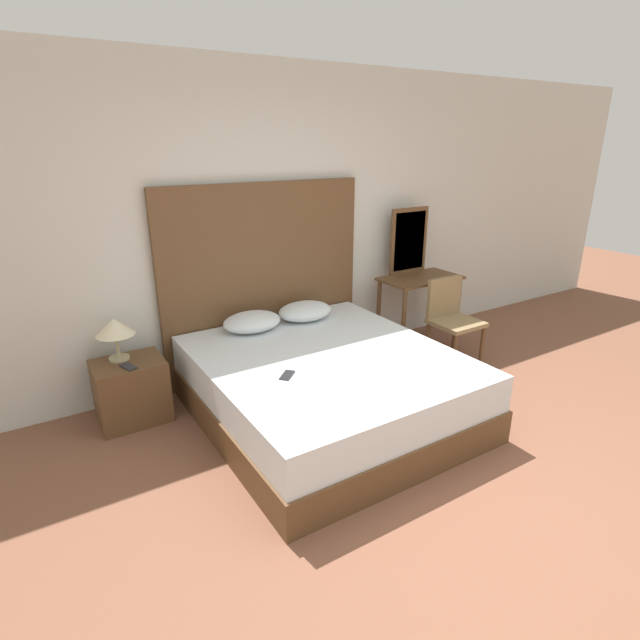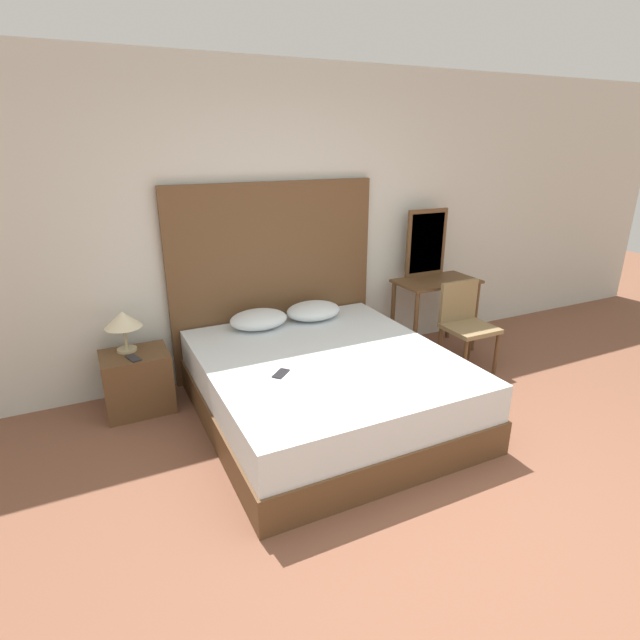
{
  "view_description": "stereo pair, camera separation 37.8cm",
  "coord_description": "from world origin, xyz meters",
  "px_view_note": "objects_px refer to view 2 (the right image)",
  "views": [
    {
      "loc": [
        -2.0,
        -1.42,
        2.07
      ],
      "look_at": [
        -0.11,
        1.59,
        0.78
      ],
      "focal_mm": 28.0,
      "sensor_mm": 36.0,
      "label": 1
    },
    {
      "loc": [
        -1.67,
        -1.61,
        2.07
      ],
      "look_at": [
        -0.11,
        1.59,
        0.78
      ],
      "focal_mm": 28.0,
      "sensor_mm": 36.0,
      "label": 2
    }
  ],
  "objects_px": {
    "phone_on_bed": "(281,373)",
    "table_lamp": "(123,321)",
    "nightstand": "(138,382)",
    "bed": "(326,386)",
    "phone_on_nightstand": "(133,358)",
    "chair": "(465,320)",
    "vanity_desk": "(435,295)"
  },
  "relations": [
    {
      "from": "phone_on_bed",
      "to": "table_lamp",
      "type": "distance_m",
      "value": 1.37
    },
    {
      "from": "phone_on_bed",
      "to": "nightstand",
      "type": "distance_m",
      "value": 1.3
    },
    {
      "from": "table_lamp",
      "to": "bed",
      "type": "bearing_deg",
      "value": -32.2
    },
    {
      "from": "nightstand",
      "to": "phone_on_nightstand",
      "type": "relative_size",
      "value": 3.12
    },
    {
      "from": "phone_on_nightstand",
      "to": "bed",
      "type": "bearing_deg",
      "value": -26.67
    },
    {
      "from": "table_lamp",
      "to": "chair",
      "type": "distance_m",
      "value": 2.99
    },
    {
      "from": "table_lamp",
      "to": "vanity_desk",
      "type": "relative_size",
      "value": 0.4
    },
    {
      "from": "vanity_desk",
      "to": "nightstand",
      "type": "bearing_deg",
      "value": 178.96
    },
    {
      "from": "bed",
      "to": "vanity_desk",
      "type": "xyz_separation_m",
      "value": [
        1.59,
        0.71,
        0.34
      ]
    },
    {
      "from": "bed",
      "to": "phone_on_bed",
      "type": "xyz_separation_m",
      "value": [
        -0.43,
        -0.15,
        0.27
      ]
    },
    {
      "from": "phone_on_bed",
      "to": "chair",
      "type": "distance_m",
      "value": 2.05
    },
    {
      "from": "nightstand",
      "to": "vanity_desk",
      "type": "xyz_separation_m",
      "value": [
        2.89,
        -0.05,
        0.35
      ]
    },
    {
      "from": "phone_on_nightstand",
      "to": "vanity_desk",
      "type": "distance_m",
      "value": 2.91
    },
    {
      "from": "nightstand",
      "to": "chair",
      "type": "relative_size",
      "value": 0.62
    },
    {
      "from": "phone_on_nightstand",
      "to": "chair",
      "type": "relative_size",
      "value": 0.2
    },
    {
      "from": "phone_on_bed",
      "to": "table_lamp",
      "type": "bearing_deg",
      "value": 132.41
    },
    {
      "from": "nightstand",
      "to": "chair",
      "type": "height_order",
      "value": "chair"
    },
    {
      "from": "nightstand",
      "to": "phone_on_nightstand",
      "type": "distance_m",
      "value": 0.27
    },
    {
      "from": "vanity_desk",
      "to": "chair",
      "type": "relative_size",
      "value": 0.99
    },
    {
      "from": "phone_on_bed",
      "to": "nightstand",
      "type": "bearing_deg",
      "value": 133.61
    },
    {
      "from": "vanity_desk",
      "to": "chair",
      "type": "xyz_separation_m",
      "value": [
        -0.01,
        -0.46,
        -0.12
      ]
    },
    {
      "from": "table_lamp",
      "to": "vanity_desk",
      "type": "bearing_deg",
      "value": -2.62
    },
    {
      "from": "vanity_desk",
      "to": "table_lamp",
      "type": "bearing_deg",
      "value": 177.38
    },
    {
      "from": "bed",
      "to": "chair",
      "type": "distance_m",
      "value": 1.61
    },
    {
      "from": "chair",
      "to": "nightstand",
      "type": "bearing_deg",
      "value": 169.82
    },
    {
      "from": "phone_on_nightstand",
      "to": "phone_on_bed",
      "type": "bearing_deg",
      "value": -42.58
    },
    {
      "from": "bed",
      "to": "table_lamp",
      "type": "distance_m",
      "value": 1.66
    },
    {
      "from": "bed",
      "to": "vanity_desk",
      "type": "relative_size",
      "value": 2.47
    },
    {
      "from": "vanity_desk",
      "to": "phone_on_nightstand",
      "type": "bearing_deg",
      "value": -179.02
    },
    {
      "from": "phone_on_bed",
      "to": "phone_on_nightstand",
      "type": "bearing_deg",
      "value": 137.42
    },
    {
      "from": "nightstand",
      "to": "bed",
      "type": "bearing_deg",
      "value": -30.36
    },
    {
      "from": "chair",
      "to": "phone_on_nightstand",
      "type": "bearing_deg",
      "value": 171.84
    }
  ]
}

